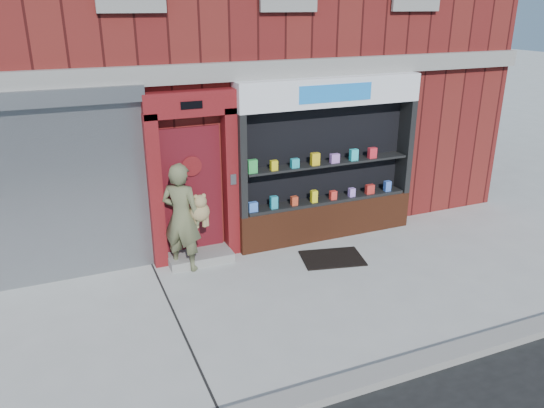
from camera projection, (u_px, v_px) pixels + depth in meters
ground at (279, 299)px, 8.00m from camera, size 80.00×80.00×0.00m
curb at (353, 384)px, 6.13m from camera, size 60.00×0.30×0.12m
building at (171, 12)px, 11.74m from camera, size 12.00×8.16×8.00m
shutter_bay at (45, 178)px, 7.96m from camera, size 3.10×0.30×3.04m
red_door_bay at (193, 178)px, 8.81m from camera, size 1.52×0.58×2.90m
pharmacy_bay at (327, 167)px, 9.71m from camera, size 3.50×0.41×3.00m
woman at (183, 217)px, 8.62m from camera, size 0.85×0.77×1.84m
doormat at (332, 258)px, 9.26m from camera, size 1.19×0.95×0.03m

